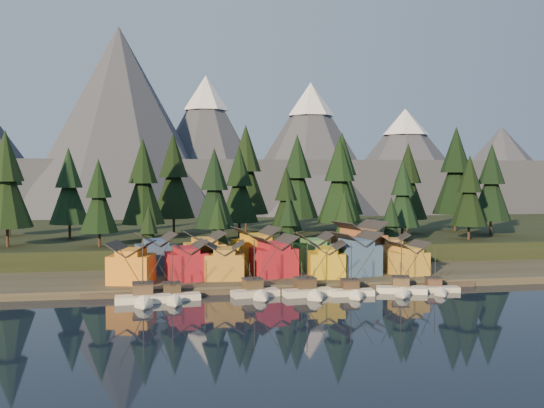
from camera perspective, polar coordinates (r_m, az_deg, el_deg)
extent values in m
plane|color=black|center=(107.90, 3.09, -9.82)|extent=(500.00, 500.00, 0.00)
cube|color=#332F25|center=(146.36, -0.39, -6.15)|extent=(400.00, 50.00, 1.50)
cube|color=black|center=(195.16, -2.76, -3.23)|extent=(420.00, 100.00, 6.00)
cube|color=#4A4134|center=(123.61, 1.38, -7.95)|extent=(80.00, 4.00, 1.00)
cube|color=#464B5A|center=(343.56, -5.78, 1.40)|extent=(560.00, 160.00, 30.00)
cone|color=#464B5A|center=(284.29, -14.13, 7.08)|extent=(100.00, 100.00, 90.00)
cone|color=#464B5A|center=(301.47, -6.21, 5.19)|extent=(80.00, 80.00, 72.00)
cone|color=white|center=(303.82, -6.24, 10.35)|extent=(22.40, 22.40, 17.28)
cone|color=#464B5A|center=(296.81, 3.65, 4.85)|extent=(84.00, 84.00, 68.00)
cone|color=white|center=(298.83, 3.66, 9.80)|extent=(23.52, 23.52, 16.32)
cone|color=#464B5A|center=(328.71, 12.38, 3.72)|extent=(92.00, 92.00, 58.00)
cone|color=white|center=(329.81, 12.43, 7.55)|extent=(25.76, 25.76, 13.92)
cone|color=#464B5A|center=(362.44, 20.73, 2.88)|extent=(88.00, 88.00, 50.00)
cube|color=silver|center=(115.21, -12.03, -8.86)|extent=(10.33, 4.05, 1.82)
cone|color=silver|center=(109.77, -11.96, -9.45)|extent=(3.62, 3.67, 3.41)
cube|color=black|center=(115.35, -12.03, -9.19)|extent=(10.58, 4.12, 0.40)
cube|color=brown|center=(116.69, -12.06, -7.83)|extent=(3.85, 3.63, 2.05)
cube|color=#2D2A2A|center=(116.49, -12.07, -7.28)|extent=(4.09, 3.88, 0.23)
cylinder|color=black|center=(114.77, -12.07, -5.88)|extent=(0.20, 0.20, 10.23)
cylinder|color=black|center=(118.48, -12.09, -6.89)|extent=(0.16, 0.16, 5.00)
cube|color=beige|center=(116.29, -9.34, -8.75)|extent=(10.49, 3.77, 1.61)
cone|color=beige|center=(110.78, -9.10, -9.33)|extent=(3.28, 3.73, 3.03)
cube|color=black|center=(116.41, -9.34, -9.04)|extent=(10.75, 3.84, 0.35)
cube|color=#413322|center=(117.83, -9.42, -7.82)|extent=(3.44, 3.26, 1.82)
cube|color=#2D2A2A|center=(117.65, -9.42, -7.34)|extent=(3.66, 3.47, 0.20)
cylinder|color=black|center=(115.96, -9.38, -6.12)|extent=(0.18, 0.18, 9.08)
cylinder|color=black|center=(119.68, -9.50, -6.97)|extent=(0.14, 0.14, 4.44)
cube|color=beige|center=(118.44, -1.58, -8.49)|extent=(9.59, 4.81, 1.73)
cone|color=beige|center=(113.77, -0.78, -8.96)|extent=(3.74, 3.65, 3.24)
cube|color=black|center=(118.57, -1.58, -8.79)|extent=(9.82, 4.90, 0.38)
cube|color=#4A3C27|center=(119.69, -1.84, -7.55)|extent=(3.97, 3.80, 1.94)
cube|color=#2D2A2A|center=(119.50, -1.84, -7.04)|extent=(4.22, 4.05, 0.22)
cylinder|color=black|center=(117.98, -1.67, -5.73)|extent=(0.19, 0.19, 9.72)
cylinder|color=black|center=(121.21, -2.12, -6.69)|extent=(0.15, 0.15, 4.75)
cube|color=beige|center=(118.93, 3.44, -8.44)|extent=(10.17, 4.55, 1.78)
cone|color=beige|center=(113.99, 4.40, -8.94)|extent=(3.74, 3.75, 3.35)
cube|color=black|center=(119.06, 3.44, -8.75)|extent=(10.42, 4.64, 0.39)
cube|color=#423323|center=(120.26, 3.14, -7.47)|extent=(3.96, 3.77, 2.01)
cube|color=#2D2A2A|center=(120.07, 3.15, -6.95)|extent=(4.21, 4.02, 0.22)
cylinder|color=black|center=(118.48, 3.35, -5.60)|extent=(0.20, 0.20, 10.04)
cylinder|color=black|center=(121.88, 2.82, -6.59)|extent=(0.16, 0.16, 4.91)
cube|color=white|center=(120.17, 7.52, -8.36)|extent=(8.59, 3.27, 1.58)
cone|color=white|center=(115.77, 8.12, -8.80)|extent=(3.06, 3.01, 2.96)
cube|color=black|center=(120.28, 7.52, -8.64)|extent=(8.80, 3.33, 0.34)
cube|color=#433223|center=(121.35, 7.33, -7.51)|extent=(3.26, 3.07, 1.77)
cube|color=#2D2A2A|center=(121.18, 7.33, -7.06)|extent=(3.47, 3.28, 0.20)
cylinder|color=black|center=(119.76, 7.47, -5.89)|extent=(0.18, 0.18, 8.87)
cylinder|color=black|center=(122.79, 7.12, -6.74)|extent=(0.14, 0.14, 4.33)
cube|color=silver|center=(124.24, 12.08, -8.02)|extent=(10.28, 5.87, 1.62)
cone|color=silver|center=(118.97, 12.27, -8.51)|extent=(3.91, 4.12, 3.04)
cube|color=black|center=(124.36, 12.07, -8.30)|extent=(10.52, 5.99, 0.35)
cube|color=brown|center=(125.72, 12.02, -7.17)|extent=(4.01, 3.88, 1.83)
cube|color=#2D2A2A|center=(125.55, 12.03, -6.71)|extent=(4.27, 4.14, 0.20)
cylinder|color=black|center=(123.95, 12.08, -5.55)|extent=(0.18, 0.18, 9.13)
cylinder|color=black|center=(127.49, 11.97, -6.38)|extent=(0.14, 0.14, 4.46)
cube|color=beige|center=(127.09, 15.15, -7.83)|extent=(9.55, 4.09, 1.42)
cone|color=beige|center=(122.30, 15.80, -8.26)|extent=(3.13, 3.54, 2.66)
cube|color=black|center=(127.19, 15.15, -8.07)|extent=(9.78, 4.17, 0.31)
cube|color=brown|center=(128.45, 14.96, -7.10)|extent=(3.22, 3.08, 1.60)
cube|color=#2D2A2A|center=(128.30, 14.96, -6.71)|extent=(3.43, 3.28, 0.18)
cylinder|color=black|center=(126.85, 15.11, -5.72)|extent=(0.16, 0.16, 7.98)
cylinder|color=black|center=(130.06, 14.74, -6.41)|extent=(0.12, 0.12, 3.90)
cube|color=orange|center=(126.79, -13.10, -5.97)|extent=(9.82, 9.04, 5.74)
cube|color=orange|center=(126.31, -13.11, -4.43)|extent=(6.13, 8.03, 1.17)
cube|color=maroon|center=(128.44, -8.06, -5.81)|extent=(9.08, 8.36, 5.76)
cube|color=maroon|center=(127.97, -8.07, -4.29)|extent=(5.52, 7.60, 1.12)
cube|color=#AB7B2C|center=(128.94, -4.48, -5.83)|extent=(8.85, 8.37, 5.41)
cube|color=#AB7B2C|center=(128.48, -4.49, -4.40)|extent=(5.20, 7.84, 1.14)
cube|color=maroon|center=(131.94, 0.16, -5.48)|extent=(10.17, 9.42, 6.08)
cube|color=maroon|center=(131.46, 0.16, -3.91)|extent=(6.36, 8.36, 1.21)
cube|color=gold|center=(131.31, 5.15, -5.71)|extent=(8.41, 8.41, 5.29)
cube|color=gold|center=(130.88, 5.15, -4.34)|extent=(5.09, 7.78, 1.04)
cube|color=#395986|center=(134.74, 7.93, -5.22)|extent=(10.46, 9.41, 6.60)
cube|color=#395986|center=(134.25, 7.94, -3.57)|extent=(6.50, 8.33, 1.26)
cube|color=gold|center=(137.24, 12.69, -5.45)|extent=(8.22, 7.46, 5.02)
cube|color=gold|center=(136.84, 12.70, -4.20)|extent=(4.95, 6.82, 1.03)
cube|color=#334B79|center=(138.61, -10.86, -5.07)|extent=(9.59, 8.91, 6.34)
cube|color=#334B79|center=(138.15, -10.87, -3.54)|extent=(5.98, 7.94, 1.15)
cube|color=gold|center=(135.81, -6.38, -5.12)|extent=(9.24, 8.80, 6.72)
cube|color=gold|center=(135.32, -6.39, -3.47)|extent=(5.53, 8.14, 1.16)
cube|color=gold|center=(138.97, -1.55, -4.85)|extent=(10.76, 9.65, 7.06)
cube|color=gold|center=(138.47, -1.55, -3.14)|extent=(6.58, 8.68, 1.32)
cube|color=#488447|center=(141.52, 3.92, -4.96)|extent=(8.61, 7.20, 5.87)
cube|color=#488447|center=(141.09, 3.93, -3.55)|extent=(4.86, 6.90, 1.17)
cube|color=brown|center=(144.70, 8.21, -4.42)|extent=(12.02, 11.22, 7.84)
cube|color=brown|center=(144.19, 8.22, -2.60)|extent=(7.58, 9.90, 1.42)
cube|color=olive|center=(144.63, 11.24, -4.81)|extent=(8.84, 8.50, 6.02)
cube|color=olive|center=(144.21, 11.25, -3.43)|extent=(5.57, 7.58, 1.04)
cylinder|color=#332319|center=(160.14, -23.64, -2.82)|extent=(0.70, 0.70, 4.97)
cone|color=black|center=(159.48, -23.71, 1.03)|extent=(12.14, 12.14, 17.11)
cone|color=black|center=(159.48, -23.78, 4.20)|extent=(8.28, 8.28, 12.42)
cylinder|color=#332319|center=(173.43, -18.50, -2.41)|extent=(0.70, 0.70, 4.37)
cone|color=black|center=(172.84, -18.55, 0.71)|extent=(10.68, 10.68, 15.05)
cone|color=black|center=(172.74, -18.59, 3.29)|extent=(7.28, 7.28, 10.92)
cylinder|color=#332319|center=(152.40, -15.93, -3.20)|extent=(0.70, 0.70, 3.75)
cone|color=black|center=(151.77, -15.97, -0.15)|extent=(9.16, 9.16, 12.91)
cone|color=black|center=(151.58, -16.01, 2.36)|extent=(6.25, 6.25, 9.37)
cylinder|color=#332319|center=(163.51, -11.99, -2.57)|extent=(0.70, 0.70, 4.76)
cone|color=black|center=(162.87, -12.03, 1.05)|extent=(11.64, 11.64, 16.40)
cone|color=black|center=(162.83, -12.06, 4.02)|extent=(7.94, 7.94, 11.90)
cylinder|color=#332319|center=(178.30, -9.22, -2.03)|extent=(0.70, 0.70, 5.21)
cone|color=black|center=(177.70, -9.25, 1.60)|extent=(12.74, 12.74, 17.95)
cone|color=black|center=(177.75, -9.28, 4.59)|extent=(8.69, 8.69, 13.03)
cylinder|color=#332319|center=(153.87, -5.42, -2.95)|extent=(0.70, 0.70, 4.26)
cone|color=black|center=(153.21, -5.43, 0.49)|extent=(10.42, 10.42, 14.68)
cone|color=black|center=(153.08, -5.45, 3.32)|extent=(7.11, 7.11, 10.66)
cylinder|color=#332319|center=(169.47, -3.09, -2.37)|extent=(0.70, 0.70, 4.48)
cone|color=black|center=(168.87, -3.10, 0.91)|extent=(10.94, 10.94, 15.42)
cone|color=black|center=(168.78, -3.11, 3.61)|extent=(7.46, 7.46, 11.19)
cylinder|color=#332319|center=(154.31, 1.33, -3.08)|extent=(0.70, 0.70, 3.43)
cone|color=black|center=(153.72, 1.33, -0.32)|extent=(8.39, 8.39, 11.82)
cone|color=black|center=(153.50, 1.34, 1.95)|extent=(5.72, 5.72, 8.58)
cylinder|color=#332319|center=(179.24, 2.38, -1.98)|extent=(0.70, 0.70, 5.14)
cone|color=black|center=(178.65, 2.38, 1.59)|extent=(12.58, 12.58, 17.72)
cone|color=black|center=(178.68, 2.39, 4.52)|extent=(8.57, 8.57, 12.86)
cylinder|color=#332319|center=(164.75, 6.34, -2.46)|extent=(0.70, 0.70, 4.93)
cone|color=black|center=(164.11, 6.36, 1.26)|extent=(12.04, 12.04, 16.97)
cone|color=black|center=(164.10, 6.38, 4.32)|extent=(8.21, 8.21, 12.32)
cylinder|color=#332319|center=(190.87, 6.58, -1.66)|extent=(0.70, 0.70, 5.38)
cone|color=black|center=(190.31, 6.60, 1.84)|extent=(13.15, 13.15, 18.54)
cone|color=black|center=(190.38, 6.61, 4.72)|extent=(8.97, 8.97, 13.45)
cylinder|color=#332319|center=(165.27, 12.16, -2.69)|extent=(0.70, 0.70, 3.76)
cone|color=black|center=(164.69, 12.19, 0.14)|extent=(9.20, 9.20, 12.97)
cone|color=black|center=(164.52, 12.22, 2.47)|extent=(6.27, 6.27, 9.41)
cylinder|color=#332319|center=(182.99, 12.63, -2.02)|extent=(0.70, 0.70, 4.68)
cone|color=black|center=(182.42, 12.66, 1.16)|extent=(11.45, 11.45, 16.14)
cone|color=black|center=(182.38, 12.69, 3.78)|extent=(7.81, 7.81, 11.71)
cylinder|color=#332319|center=(170.98, 18.03, -2.54)|extent=(0.70, 0.70, 3.99)
cone|color=black|center=(170.41, 18.07, 0.36)|extent=(9.76, 9.76, 13.76)
cone|color=black|center=(170.26, 18.11, 2.74)|extent=(6.66, 6.66, 9.99)
cylinder|color=#332319|center=(195.83, 16.84, -1.61)|extent=(0.70, 0.70, 5.67)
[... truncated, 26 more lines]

